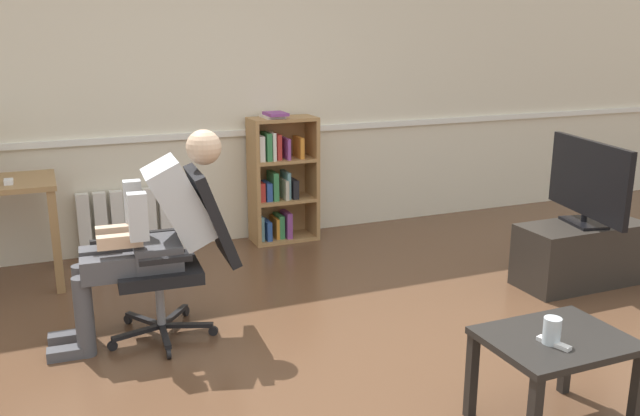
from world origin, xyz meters
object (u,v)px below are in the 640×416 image
at_px(computer_mouse, 9,182).
at_px(spare_remote, 554,343).
at_px(tv_stand, 580,254).
at_px(drinking_glass, 552,331).
at_px(office_chair, 183,248).
at_px(bookshelf, 280,181).
at_px(radiator, 134,222).
at_px(person_seated, 152,231).
at_px(coffee_table, 555,352).
at_px(tv_screen, 588,181).

distance_m(computer_mouse, spare_remote, 3.53).
height_order(tv_stand, drinking_glass, drinking_glass).
bearing_deg(spare_remote, office_chair, 110.32).
bearing_deg(bookshelf, computer_mouse, -168.76).
distance_m(office_chair, tv_stand, 2.76).
distance_m(radiator, tv_stand, 3.39).
bearing_deg(person_seated, coffee_table, 45.33).
height_order(tv_screen, spare_remote, tv_screen).
xyz_separation_m(radiator, spare_remote, (1.31, -3.29, 0.19)).
relative_size(person_seated, tv_stand, 1.32).
xyz_separation_m(bookshelf, tv_screen, (1.61, -1.80, 0.23)).
bearing_deg(computer_mouse, coffee_table, -50.68).
distance_m(bookshelf, drinking_glass, 3.16).
distance_m(tv_stand, tv_screen, 0.53).
bearing_deg(coffee_table, person_seated, 132.31).
xyz_separation_m(radiator, tv_stand, (2.80, -1.90, -0.04)).
bearing_deg(radiator, coffee_table, -66.86).
bearing_deg(computer_mouse, person_seated, -55.61).
bearing_deg(person_seated, tv_screen, 87.26).
bearing_deg(office_chair, bookshelf, 146.33).
relative_size(tv_stand, drinking_glass, 7.83).
relative_size(bookshelf, radiator, 1.29).
relative_size(computer_mouse, person_seated, 0.08).
bearing_deg(spare_remote, tv_screen, 26.58).
xyz_separation_m(office_chair, coffee_table, (1.30, -1.61, -0.15)).
relative_size(tv_screen, coffee_table, 1.43).
bearing_deg(drinking_glass, bookshelf, 91.97).
bearing_deg(office_chair, radiator, -174.40).
height_order(radiator, office_chair, office_chair).
distance_m(tv_screen, drinking_glass, 2.04).
xyz_separation_m(computer_mouse, radiator, (0.85, 0.51, -0.51)).
bearing_deg(office_chair, spare_remote, 39.53).
bearing_deg(drinking_glass, radiator, 111.85).
relative_size(office_chair, person_seated, 0.81).
height_order(computer_mouse, coffee_table, computer_mouse).
distance_m(person_seated, tv_screen, 2.92).
bearing_deg(tv_screen, coffee_table, 144.79).
distance_m(bookshelf, coffee_table, 3.13).
relative_size(computer_mouse, radiator, 0.12).
height_order(coffee_table, spare_remote, spare_remote).
height_order(office_chair, tv_stand, office_chair).
height_order(tv_stand, tv_screen, tv_screen).
distance_m(office_chair, coffee_table, 2.08).
relative_size(bookshelf, tv_screen, 1.24).
bearing_deg(tv_stand, bookshelf, 131.76).
bearing_deg(coffee_table, tv_stand, 42.91).
xyz_separation_m(radiator, office_chair, (0.07, -1.62, 0.26)).
relative_size(bookshelf, spare_remote, 7.34).
distance_m(person_seated, coffee_table, 2.20).
bearing_deg(tv_screen, spare_remote, 144.70).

